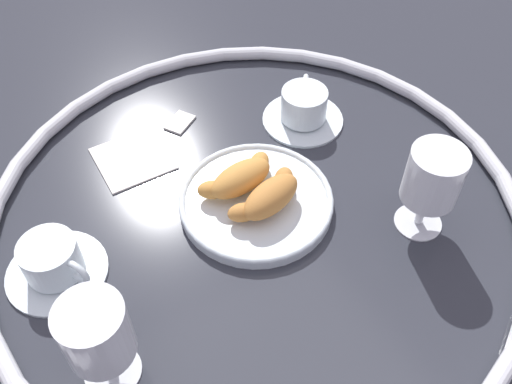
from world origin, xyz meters
TOP-DOWN VIEW (x-y plane):
  - ground_plane at (0.00, 0.00)m, footprint 2.20×2.20m
  - table_chrome_rim at (0.00, 0.00)m, footprint 0.78×0.78m
  - pastry_plate at (0.01, 0.02)m, footprint 0.23×0.23m
  - croissant_large at (0.02, -0.01)m, footprint 0.13×0.09m
  - croissant_small at (0.00, 0.04)m, footprint 0.14×0.07m
  - coffee_cup_near at (-0.28, 0.05)m, footprint 0.14×0.14m
  - coffee_cup_far at (0.18, 0.13)m, footprint 0.14×0.14m
  - juice_glass_left at (0.19, -0.14)m, footprint 0.08×0.08m
  - juice_glass_right at (-0.27, -0.11)m, footprint 0.08×0.08m
  - sugar_packet at (-0.01, 0.23)m, footprint 0.06×0.05m
  - folded_napkin at (-0.11, 0.20)m, footprint 0.11×0.11m

SIDE VIEW (x-z plane):
  - ground_plane at x=0.00m, z-range 0.00..0.00m
  - folded_napkin at x=-0.11m, z-range 0.00..0.01m
  - sugar_packet at x=-0.01m, z-range 0.00..0.01m
  - pastry_plate at x=0.01m, z-range 0.00..0.02m
  - table_chrome_rim at x=0.00m, z-range 0.00..0.02m
  - coffee_cup_near at x=-0.28m, z-range 0.00..0.06m
  - coffee_cup_far at x=0.18m, z-range 0.00..0.06m
  - croissant_large at x=0.02m, z-range 0.02..0.06m
  - croissant_small at x=0.00m, z-range 0.02..0.06m
  - juice_glass_right at x=-0.27m, z-range 0.02..0.16m
  - juice_glass_left at x=0.19m, z-range 0.02..0.16m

